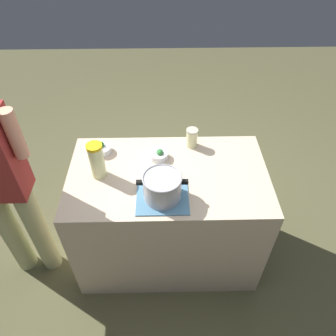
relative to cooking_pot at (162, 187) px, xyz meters
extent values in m
plane|color=brown|center=(-0.04, -0.20, -0.98)|extent=(8.00, 8.00, 0.00)
cube|color=#CAB396|center=(-0.04, -0.20, -0.54)|extent=(1.31, 0.76, 0.89)
cube|color=teal|center=(0.00, 0.00, -0.09)|extent=(0.31, 0.29, 0.01)
cylinder|color=#B7B7BC|center=(0.00, 0.00, -0.01)|extent=(0.23, 0.23, 0.16)
torus|color=#99999E|center=(0.00, 0.00, 0.07)|extent=(0.23, 0.23, 0.01)
cube|color=black|center=(-0.13, 0.00, 0.04)|extent=(0.04, 0.02, 0.02)
cube|color=black|center=(0.13, 0.00, 0.04)|extent=(0.04, 0.02, 0.02)
cylinder|color=beige|center=(0.40, -0.20, 0.02)|extent=(0.09, 0.09, 0.23)
cylinder|color=yellow|center=(0.40, -0.20, 0.14)|extent=(0.10, 0.10, 0.02)
ellipsoid|color=yellow|center=(0.42, -0.20, 0.04)|extent=(0.04, 0.04, 0.01)
cylinder|color=beige|center=(-0.21, -0.48, -0.03)|extent=(0.08, 0.08, 0.13)
cylinder|color=#B2AD99|center=(-0.21, -0.48, 0.04)|extent=(0.08, 0.08, 0.01)
cylinder|color=silver|center=(0.02, -0.36, -0.07)|extent=(0.13, 0.13, 0.05)
ellipsoid|color=#27762F|center=(0.02, -0.36, -0.05)|extent=(0.04, 0.04, 0.05)
ellipsoid|color=#347438|center=(0.01, -0.34, -0.04)|extent=(0.04, 0.04, 0.05)
ellipsoid|color=#287531|center=(0.01, -0.36, -0.05)|extent=(0.05, 0.05, 0.05)
cylinder|color=silver|center=(0.42, -0.43, -0.07)|extent=(0.13, 0.13, 0.05)
ellipsoid|color=#287420|center=(0.42, -0.44, -0.04)|extent=(0.04, 0.04, 0.05)
ellipsoid|color=#26641C|center=(0.42, -0.42, -0.05)|extent=(0.04, 0.04, 0.04)
cylinder|color=tan|center=(0.89, -0.10, -0.55)|extent=(0.14, 0.14, 0.85)
cylinder|color=tan|center=(1.09, -0.10, -0.55)|extent=(0.14, 0.14, 0.85)
cylinder|color=tan|center=(0.78, -0.10, 0.32)|extent=(0.08, 0.08, 0.30)
camera|label=1|loc=(-0.01, 1.28, 1.38)|focal=34.43mm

